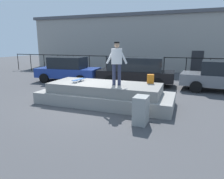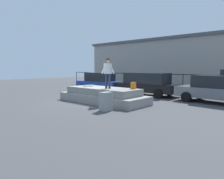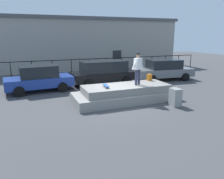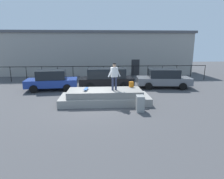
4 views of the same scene
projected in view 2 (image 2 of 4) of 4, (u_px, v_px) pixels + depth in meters
The scene contains 11 objects.
ground_plane at pixel (93, 101), 13.59m from camera, with size 60.00×60.00×0.00m, color #424244.
concrete_ledge at pixel (103, 96), 13.23m from camera, with size 5.92×2.28×0.91m.
skateboarder at pixel (108, 71), 12.53m from camera, with size 0.87×0.35×1.77m.
skateboard at pixel (88, 85), 13.93m from camera, with size 0.29×0.84×0.12m.
backpack at pixel (133, 86), 12.39m from camera, with size 0.28×0.20×0.39m, color orange.
car_blue_sedan_near at pixel (100, 82), 19.17m from camera, with size 4.41×2.39×1.71m.
car_black_hatchback_mid at pixel (147, 83), 16.39m from camera, with size 4.86×2.24×1.76m.
car_grey_sedan_far at pixel (217, 89), 12.76m from camera, with size 4.89×2.43×1.68m.
utility_box at pixel (106, 101), 10.55m from camera, with size 0.44×0.60×0.94m, color gray.
fence_row at pixel (158, 79), 19.53m from camera, with size 24.06×0.06×1.61m.
warehouse_building at pixel (187, 63), 24.16m from camera, with size 24.91×6.50×5.46m.
Camera 2 is at (9.94, -9.14, 2.14)m, focal length 33.84 mm.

